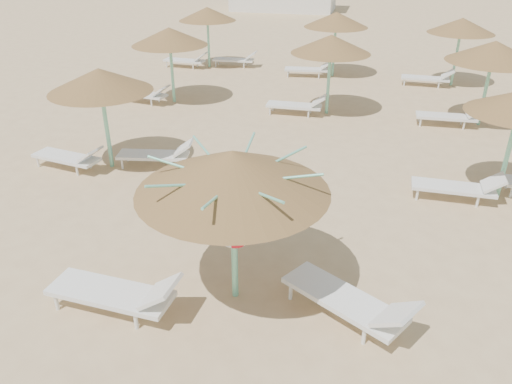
# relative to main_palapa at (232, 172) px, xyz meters

# --- Properties ---
(ground) EXTENTS (120.00, 120.00, 0.00)m
(ground) POSITION_rel_main_palapa_xyz_m (0.07, 0.12, -2.41)
(ground) COLOR tan
(ground) RESTS_ON ground
(main_palapa) EXTENTS (3.09, 3.09, 2.77)m
(main_palapa) POSITION_rel_main_palapa_xyz_m (0.00, 0.00, 0.00)
(main_palapa) COLOR #7BD5B4
(main_palapa) RESTS_ON ground
(lounger_main_a) EXTENTS (2.33, 0.84, 0.83)m
(lounger_main_a) POSITION_rel_main_palapa_xyz_m (-1.77, -0.88, -2.01)
(lounger_main_a) COLOR silver
(lounger_main_a) RESTS_ON ground
(lounger_main_b) EXTENTS (2.31, 1.77, 0.83)m
(lounger_main_b) POSITION_rel_main_palapa_xyz_m (2.01, -0.18, -2.01)
(lounger_main_b) COLOR silver
(lounger_main_b) RESTS_ON ground
(palapa_field) EXTENTS (19.21, 13.93, 2.72)m
(palapa_field) POSITION_rel_main_palapa_xyz_m (0.96, 10.49, -0.10)
(palapa_field) COLOR #7BD5B4
(palapa_field) RESTS_ON ground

